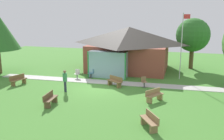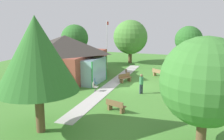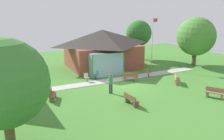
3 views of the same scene
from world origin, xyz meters
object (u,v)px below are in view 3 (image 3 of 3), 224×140
object	(u,v)px
bench_front_center	(131,100)
patio_chair_west	(87,78)
tree_lawn_corner	(4,83)
tree_behind_pavilion_right	(139,33)
pavilion	(103,48)
tree_east_hedge	(196,37)
bench_front_right	(215,93)
visitor_strolling_lawn	(111,82)
patio_chair_lawn_spare	(148,73)
patio_chair_porch_left	(96,75)
bench_rear_near_path	(131,77)
flagpole	(153,40)
bench_mid_right	(177,80)
bench_mid_left	(52,95)

from	to	relation	value
bench_front_center	patio_chair_west	xyz separation A→B (m)	(-1.09, 7.00, 0.01)
tree_lawn_corner	tree_behind_pavilion_right	size ratio (longest dim) A/B	1.03
pavilion	tree_east_hedge	bearing A→B (deg)	-20.06
bench_front_right	visitor_strolling_lawn	size ratio (longest dim) A/B	0.86
patio_chair_lawn_spare	visitor_strolling_lawn	distance (m)	6.53
patio_chair_porch_left	bench_front_right	bearing A→B (deg)	155.24
pavilion	bench_front_center	size ratio (longest dim) A/B	5.94
bench_front_center	pavilion	bearing A→B (deg)	162.02
bench_rear_near_path	patio_chair_porch_left	distance (m)	3.65
bench_front_center	bench_rear_near_path	bearing A→B (deg)	145.69
flagpole	bench_front_center	bearing A→B (deg)	-131.57
bench_mid_right	tree_behind_pavilion_right	world-z (taller)	tree_behind_pavilion_right
patio_chair_lawn_spare	tree_east_hedge	bearing A→B (deg)	160.17
visitor_strolling_lawn	tree_east_hedge	distance (m)	15.33
pavilion	tree_behind_pavilion_right	size ratio (longest dim) A/B	1.63
bench_front_center	tree_lawn_corner	xyz separation A→B (m)	(-8.44, -2.12, 3.07)
tree_lawn_corner	bench_front_right	bearing A→B (deg)	1.83
flagpole	patio_chair_west	distance (m)	10.16
pavilion	flagpole	bearing A→B (deg)	-25.18
bench_mid_right	patio_chair_west	world-z (taller)	patio_chair_west
pavilion	bench_mid_left	size ratio (longest dim) A/B	5.82
patio_chair_porch_left	patio_chair_west	distance (m)	1.33
visitor_strolling_lawn	bench_mid_left	bearing A→B (deg)	-143.26
patio_chair_lawn_spare	tree_east_hedge	distance (m)	9.29
bench_mid_right	bench_front_center	size ratio (longest dim) A/B	0.97
patio_chair_lawn_spare	tree_east_hedge	size ratio (longest dim) A/B	0.14
patio_chair_lawn_spare	tree_behind_pavilion_right	distance (m)	10.02
flagpole	visitor_strolling_lawn	distance (m)	11.06
pavilion	visitor_strolling_lawn	size ratio (longest dim) A/B	5.23
bench_front_right	tree_lawn_corner	xyz separation A→B (m)	(-15.34, -0.49, 3.07)
tree_lawn_corner	bench_front_center	bearing A→B (deg)	14.10
visitor_strolling_lawn	tree_east_hedge	xyz separation A→B (m)	(14.23, 5.02, 2.69)
bench_rear_near_path	visitor_strolling_lawn	world-z (taller)	visitor_strolling_lawn
bench_rear_near_path	bench_front_right	size ratio (longest dim) A/B	1.01
bench_mid_right	patio_chair_porch_left	size ratio (longest dim) A/B	1.72
visitor_strolling_lawn	tree_lawn_corner	size ratio (longest dim) A/B	0.30
flagpole	bench_rear_near_path	distance (m)	7.25
patio_chair_lawn_spare	pavilion	bearing A→B (deg)	-99.84
bench_mid_right	patio_chair_porch_left	xyz separation A→B (m)	(-6.54, 4.91, 0.01)
bench_rear_near_path	tree_behind_pavilion_right	bearing A→B (deg)	-94.45
pavilion	bench_rear_near_path	size ratio (longest dim) A/B	6.01
tree_lawn_corner	visitor_strolling_lawn	bearing A→B (deg)	31.92
flagpole	patio_chair_west	world-z (taller)	flagpole
bench_front_right	bench_front_center	bearing A→B (deg)	43.51
bench_front_right	patio_chair_lawn_spare	bearing A→B (deg)	-22.44
bench_front_right	visitor_strolling_lawn	xyz separation A→B (m)	(-7.22, 4.57, 0.62)
tree_lawn_corner	tree_behind_pavilion_right	world-z (taller)	tree_lawn_corner
bench_mid_left	patio_chair_lawn_spare	bearing A→B (deg)	120.32
tree_east_hedge	bench_mid_left	bearing A→B (deg)	-167.24
bench_rear_near_path	patio_chair_porch_left	bearing A→B (deg)	-5.51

